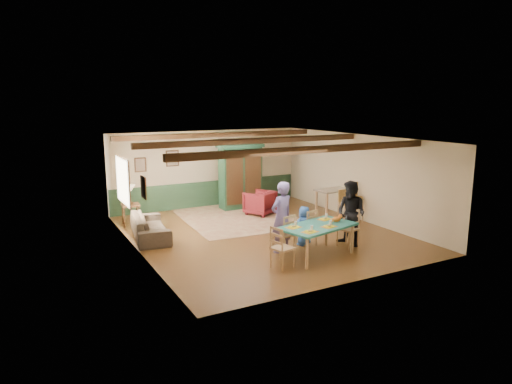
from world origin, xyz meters
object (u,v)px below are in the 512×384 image
dining_chair_end_left (283,247)px  counter_table (333,203)px  person_woman (351,214)px  sofa (150,227)px  dining_chair_far_right (306,227)px  dining_chair_end_right (348,228)px  dining_table (317,241)px  armchair (260,203)px  table_lamp (130,195)px  dining_chair_far_left (284,233)px  cat (336,219)px  person_child (304,226)px  bar_stool_right (356,202)px  end_table (131,215)px  person_man (282,217)px  armoire (240,176)px  bar_stool_left (346,208)px

dining_chair_end_left → counter_table: dining_chair_end_left is taller
person_woman → sofa: bearing=-138.6°
dining_chair_far_right → dining_chair_end_right: same height
dining_table → armchair: bearing=79.8°
dining_chair_end_left → table_lamp: 5.74m
person_woman → counter_table: (1.40, 2.55, -0.38)m
dining_table → dining_chair_far_right: 0.86m
person_woman → dining_chair_far_left: bearing=-113.6°
cat → table_lamp: 6.33m
dining_table → person_child: (0.21, 0.90, 0.13)m
bar_stool_right → dining_chair_far_left: bearing=-157.0°
dining_chair_far_left → end_table: size_ratio=1.52×
dining_table → person_man: 1.05m
bar_stool_right → armoire: bearing=125.0°
person_man → person_woman: (1.85, -0.41, -0.04)m
person_man → armoire: bearing=-117.6°
armchair → sofa: size_ratio=0.40×
dining_chair_end_left → person_man: 1.20m
table_lamp → person_woman: bearing=-46.1°
sofa → table_lamp: 1.72m
armchair → table_lamp: 4.18m
person_woman → bar_stool_right: (1.74, 1.84, -0.24)m
dining_chair_end_right → armoire: size_ratio=0.44×
dining_chair_end_right → person_man: (-1.75, 0.44, 0.40)m
dining_chair_end_left → armchair: 5.00m
dining_chair_far_right → armchair: (0.55, 3.52, -0.09)m
person_child → armoire: bearing=-108.5°
person_man → table_lamp: (-2.72, 4.32, 0.05)m
dining_chair_far_left → armchair: bearing=-123.3°
dining_chair_far_left → person_man: (-0.02, 0.08, 0.40)m
dining_chair_far_right → person_woman: 1.21m
person_child → cat: bearing=99.5°
sofa → person_woman: bearing=-117.7°
person_child → person_man: bearing=0.0°
armchair → bar_stool_left: bearing=95.4°
person_woman → cat: (-0.68, -0.27, 0.02)m
dining_chair_end_right → end_table: size_ratio=1.52×
dining_chair_far_left → person_woman: (1.83, -0.33, 0.36)m
dining_table → table_lamp: bearing=123.3°
person_child → armchair: person_child is taller
dining_table → person_woman: person_woman is taller
dining_chair_end_right → counter_table: (1.50, 2.57, -0.02)m
person_man → person_woman: 1.89m
dining_chair_far_left → cat: (1.15, -0.60, 0.38)m
sofa → cat: bearing=-124.6°
person_man → person_child: bearing=-180.0°
cat → dining_chair_far_right: bearing=100.4°
person_child → armoire: 4.67m
dining_chair_far_left → counter_table: dining_chair_far_left is taller
dining_chair_far_left → dining_chair_far_right: (0.80, 0.19, 0.00)m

